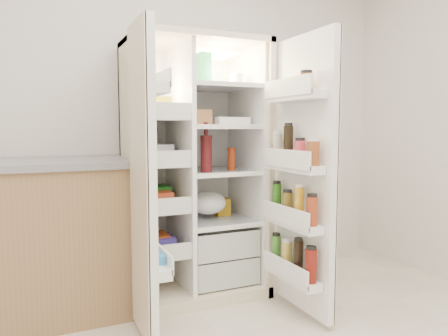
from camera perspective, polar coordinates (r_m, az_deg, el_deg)
name	(u,v)px	position (r m, az deg, el deg)	size (l,w,h in m)	color
wall_back	(163,108)	(3.37, -8.16, 8.03)	(4.00, 0.02, 2.70)	silver
refrigerator	(194,189)	(3.11, -4.07, -2.89)	(0.92, 0.70, 1.80)	beige
freezer_door	(144,183)	(2.37, -10.75, -1.94)	(0.15, 0.40, 1.72)	white
fridge_door	(302,180)	(2.69, 10.50, -1.54)	(0.17, 0.58, 1.72)	white
kitchen_counter	(23,240)	(2.95, -25.42, -8.73)	(1.37, 0.73, 0.99)	#936949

